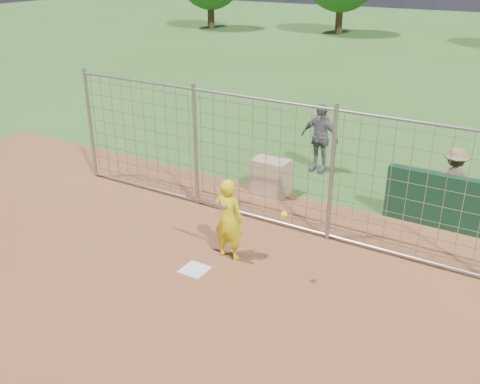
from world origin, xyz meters
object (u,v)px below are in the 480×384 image
Objects in this scene: bystander_b at (320,138)px; equipment_bin at (271,176)px; bystander_c at (453,181)px; batter at (228,219)px.

equipment_bin is at bearing -95.35° from bystander_b.
equipment_bin is (-0.36, -1.82, -0.45)m from bystander_b.
bystander_c is 3.80m from equipment_bin.
bystander_c is at bearing -130.81° from batter.
batter is 1.87× the size of equipment_bin.
bystander_b is at bearing -21.81° from bystander_c.
bystander_b is at bearing 79.16° from equipment_bin.
batter is at bearing -80.19° from bystander_b.
bystander_c reaches higher than equipment_bin.
bystander_b is at bearing -89.79° from batter.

